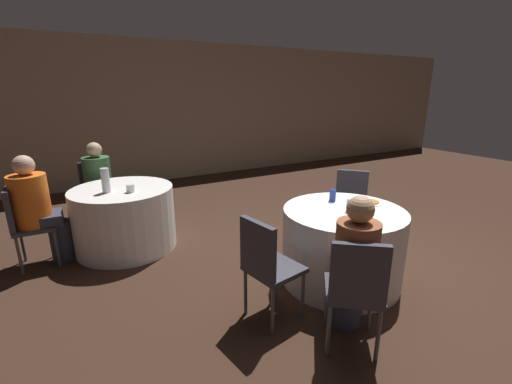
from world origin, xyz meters
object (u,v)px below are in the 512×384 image
chair_far_north (97,187)px  pizza_plate_near (371,202)px  person_orange_shirt (39,210)px  chair_near_west (266,261)px  soda_can_silver (350,205)px  table_far (125,218)px  person_green_jacket (100,185)px  bottle_far (105,180)px  table_near (342,246)px  chair_near_southwest (356,285)px  chair_near_northeast (350,200)px  chair_far_west (24,219)px  person_floral_shirt (353,268)px  soda_can_blue (333,195)px

chair_far_north → pizza_plate_near: 3.63m
chair_far_north → person_orange_shirt: 1.17m
chair_near_west → soda_can_silver: size_ratio=7.36×
table_far → person_green_jacket: size_ratio=0.99×
table_far → pizza_plate_near: size_ratio=4.79×
chair_far_north → bottle_far: (0.02, -1.07, 0.34)m
table_near → person_green_jacket: 3.29m
chair_far_north → person_green_jacket: 0.17m
table_far → chair_near_southwest: chair_near_southwest is taller
chair_near_southwest → person_green_jacket: size_ratio=0.76×
bottle_far → chair_near_southwest: bearing=-63.4°
pizza_plate_near → chair_near_northeast: bearing=60.0°
table_near → chair_far_north: 3.43m
chair_far_west → person_green_jacket: (0.84, 0.81, 0.06)m
chair_near_west → chair_far_west: same height
table_near → person_orange_shirt: size_ratio=0.96×
bottle_far → person_floral_shirt: bearing=-60.2°
chair_far_north → chair_far_west: (-0.81, -0.96, 0.00)m
chair_near_southwest → chair_far_north: size_ratio=1.00×
table_near → pizza_plate_near: 0.54m
chair_far_north → chair_far_west: bearing=39.2°
chair_near_southwest → chair_near_west: (-0.36, 0.61, 0.00)m
person_green_jacket → person_floral_shirt: 3.60m
person_orange_shirt → soda_can_blue: 3.11m
table_far → soda_can_silver: size_ratio=9.54×
chair_near_west → person_floral_shirt: (0.47, -0.48, 0.04)m
chair_near_west → person_green_jacket: size_ratio=0.76×
chair_near_northeast → soda_can_silver: (-0.74, -0.71, 0.27)m
chair_far_north → person_orange_shirt: bearing=45.0°
chair_near_northeast → bottle_far: bottle_far is taller
chair_far_north → pizza_plate_near: size_ratio=3.70×
chair_near_southwest → pizza_plate_near: chair_near_southwest is taller
soda_can_silver → person_floral_shirt: bearing=-131.4°
chair_near_southwest → person_floral_shirt: (0.10, 0.13, 0.04)m
person_floral_shirt → bottle_far: bearing=158.3°
chair_far_west → person_green_jacket: bearing=134.8°
table_near → table_far: bearing=132.9°
table_far → pizza_plate_near: bearing=-40.8°
chair_near_northeast → person_orange_shirt: size_ratio=0.74×
chair_far_north → pizza_plate_near: chair_far_north is taller
chair_far_north → soda_can_blue: (2.00, -2.57, 0.27)m
chair_far_north → soda_can_silver: bearing=112.8°
bottle_far → table_far: bearing=29.4°
pizza_plate_near → bottle_far: bottle_far is taller
table_far → bottle_far: 0.55m
table_near → chair_far_west: (-2.72, 1.87, 0.17)m
chair_near_northeast → soda_can_silver: chair_near_northeast is taller
chair_near_northeast → bottle_far: size_ratio=3.27×
person_green_jacket → table_far: bearing=90.0°
soda_can_silver → bottle_far: bearing=136.3°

